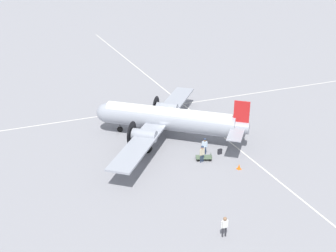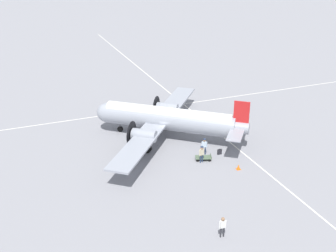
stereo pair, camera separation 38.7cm
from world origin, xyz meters
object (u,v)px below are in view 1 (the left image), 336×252
at_px(ramp_agent, 205,144).
at_px(baggage_cart, 204,157).
at_px(crew_foreground, 225,225).
at_px(traffic_cone, 239,167).
at_px(suitcase_near_door, 220,152).
at_px(passenger_boarding, 202,152).
at_px(airliner_main, 165,119).

bearing_deg(ramp_agent, baggage_cart, 92.28).
bearing_deg(crew_foreground, traffic_cone, 56.01).
relative_size(crew_foreground, suitcase_near_door, 2.83).
height_order(crew_foreground, suitcase_near_door, crew_foreground).
bearing_deg(passenger_boarding, traffic_cone, 124.54).
relative_size(passenger_boarding, ramp_agent, 1.00).
bearing_deg(airliner_main, traffic_cone, 152.59).
distance_m(airliner_main, passenger_boarding, 7.05).
bearing_deg(airliner_main, passenger_boarding, 140.18).
relative_size(passenger_boarding, baggage_cart, 0.97).
bearing_deg(ramp_agent, crew_foreground, 100.51).
relative_size(airliner_main, traffic_cone, 36.35).
height_order(crew_foreground, passenger_boarding, passenger_boarding).
distance_m(ramp_agent, traffic_cone, 4.59).
bearing_deg(traffic_cone, passenger_boarding, -43.74).
bearing_deg(crew_foreground, baggage_cart, 73.54).
xyz_separation_m(passenger_boarding, suitcase_near_door, (-2.55, -0.86, -0.83)).
distance_m(airliner_main, traffic_cone, 10.53).
height_order(airliner_main, traffic_cone, airliner_main).
height_order(suitcase_near_door, baggage_cart, suitcase_near_door).
height_order(airliner_main, baggage_cart, airliner_main).
bearing_deg(traffic_cone, airliner_main, -66.62).
bearing_deg(airliner_main, crew_foreground, 121.60).
distance_m(passenger_boarding, traffic_cone, 3.93).
bearing_deg(suitcase_near_door, crew_foreground, 62.50).
bearing_deg(traffic_cone, baggage_cart, -52.61).
xyz_separation_m(airliner_main, ramp_agent, (-2.36, 5.30, -1.27)).
relative_size(crew_foreground, traffic_cone, 3.21).
height_order(airliner_main, passenger_boarding, airliner_main).
relative_size(airliner_main, ramp_agent, 11.23).
bearing_deg(passenger_boarding, baggage_cart, -148.61).
distance_m(ramp_agent, baggage_cart, 1.52).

